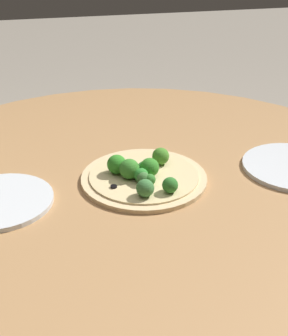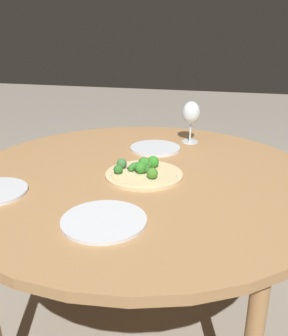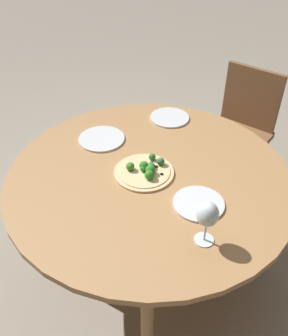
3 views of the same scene
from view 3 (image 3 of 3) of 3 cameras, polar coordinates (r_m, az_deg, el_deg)
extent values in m
plane|color=gray|center=(2.23, 0.65, -15.04)|extent=(12.00, 12.00, 0.00)
cylinder|color=#A87A4C|center=(1.72, 0.81, -1.24)|extent=(1.31, 1.31, 0.03)
cylinder|color=#A87A4C|center=(2.05, 17.22, -9.02)|extent=(0.05, 0.05, 0.68)
cylinder|color=#A87A4C|center=(2.39, 0.88, 1.06)|extent=(0.05, 0.05, 0.68)
cylinder|color=#A87A4C|center=(1.63, 0.47, -24.23)|extent=(0.05, 0.05, 0.68)
cylinder|color=#A87A4C|center=(2.05, -15.74, -8.59)|extent=(0.05, 0.05, 0.68)
cube|color=brown|center=(2.55, 13.48, 4.43)|extent=(0.45, 0.45, 0.04)
cube|color=brown|center=(2.59, 16.09, 10.28)|extent=(0.38, 0.09, 0.40)
cylinder|color=brown|center=(2.60, 7.81, 0.25)|extent=(0.04, 0.04, 0.39)
cylinder|color=brown|center=(2.50, 14.45, -2.71)|extent=(0.04, 0.04, 0.39)
cylinder|color=brown|center=(2.85, 11.39, 3.60)|extent=(0.04, 0.04, 0.39)
cylinder|color=brown|center=(2.76, 17.55, 1.02)|extent=(0.04, 0.04, 0.39)
cylinder|color=#DBBC89|center=(1.71, 0.00, -0.66)|extent=(0.28, 0.28, 0.01)
cylinder|color=beige|center=(1.71, 0.00, -0.47)|extent=(0.24, 0.24, 0.00)
sphere|color=#417F26|center=(1.70, -2.11, 0.25)|extent=(0.04, 0.04, 0.04)
sphere|color=#3D6E35|center=(1.71, 1.24, 0.34)|extent=(0.03, 0.03, 0.03)
sphere|color=#357A37|center=(1.69, -0.13, -0.10)|extent=(0.03, 0.03, 0.03)
sphere|color=#417832|center=(1.67, 0.81, -0.61)|extent=(0.03, 0.03, 0.03)
sphere|color=#3A7439|center=(1.73, 2.47, 1.07)|extent=(0.04, 0.04, 0.04)
sphere|color=#2E8122|center=(1.65, 0.81, -1.05)|extent=(0.04, 0.04, 0.04)
sphere|color=#317229|center=(1.72, 1.09, 0.58)|extent=(0.02, 0.02, 0.02)
sphere|color=#2E832E|center=(1.70, 1.02, 0.20)|extent=(0.03, 0.03, 0.03)
sphere|color=#367E29|center=(1.68, 0.98, -0.26)|extent=(0.04, 0.04, 0.04)
sphere|color=#2C6E27|center=(1.76, 1.25, 1.69)|extent=(0.03, 0.03, 0.03)
sphere|color=#328026|center=(1.70, -0.03, 0.40)|extent=(0.04, 0.04, 0.04)
cylinder|color=black|center=(1.71, -2.25, -0.25)|extent=(0.01, 0.01, 0.00)
cylinder|color=black|center=(1.73, 1.83, 0.26)|extent=(0.01, 0.01, 0.00)
cylinder|color=black|center=(1.70, -0.05, -0.38)|extent=(0.01, 0.01, 0.00)
cylinder|color=black|center=(1.71, -0.19, -0.24)|extent=(0.01, 0.01, 0.00)
cylinder|color=black|center=(1.68, 2.71, -0.94)|extent=(0.01, 0.01, 0.00)
cylinder|color=black|center=(1.70, 0.00, -0.37)|extent=(0.01, 0.01, 0.00)
cylinder|color=silver|center=(1.45, 9.11, -10.73)|extent=(0.08, 0.08, 0.00)
cylinder|color=silver|center=(1.41, 9.29, -9.59)|extent=(0.01, 0.01, 0.08)
ellipsoid|color=silver|center=(1.35, 9.68, -6.99)|extent=(0.08, 0.08, 0.10)
cylinder|color=silver|center=(2.11, 3.93, 7.67)|extent=(0.22, 0.22, 0.01)
cylinder|color=silver|center=(1.94, -6.47, 4.45)|extent=(0.24, 0.24, 0.01)
cylinder|color=silver|center=(1.57, 8.32, -5.38)|extent=(0.22, 0.22, 0.01)
camera|label=1|loc=(2.02, 23.96, 18.74)|focal=50.00mm
camera|label=2|loc=(2.32, -28.22, 20.00)|focal=40.00mm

